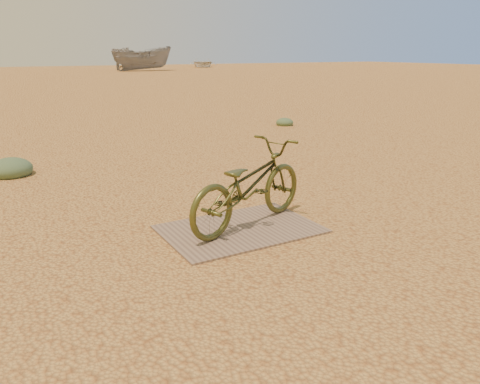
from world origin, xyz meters
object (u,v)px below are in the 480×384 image
plywood_board (240,229)px  boat_far_right (202,63)px  bicycle (248,185)px  boat_mid_right (142,58)px

plywood_board → boat_far_right: size_ratio=0.34×
bicycle → boat_mid_right: bearing=-35.7°
plywood_board → boat_mid_right: (12.55, 40.52, 1.12)m
boat_mid_right → plywood_board: bearing=163.4°
bicycle → boat_far_right: boat_far_right is taller
bicycle → boat_mid_right: 42.34m
boat_mid_right → boat_far_right: boat_mid_right is taller
bicycle → plywood_board: bearing=90.3°
boat_mid_right → boat_far_right: 11.52m
bicycle → boat_mid_right: boat_mid_right is taller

